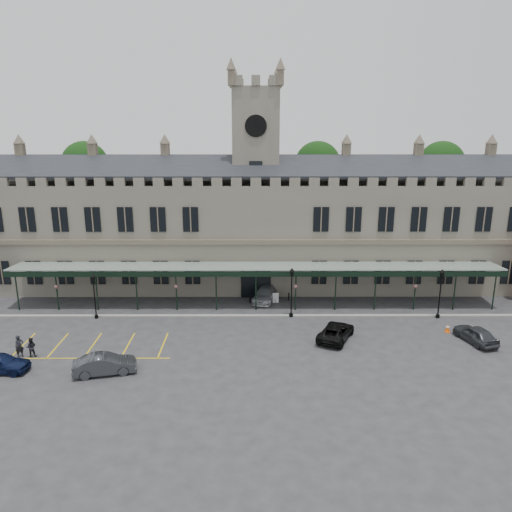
{
  "coord_description": "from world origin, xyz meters",
  "views": [
    {
      "loc": [
        -0.13,
        -40.12,
        18.74
      ],
      "look_at": [
        0.0,
        6.0,
        6.0
      ],
      "focal_mm": 35.0,
      "sensor_mm": 36.0,
      "label": 1
    }
  ],
  "objects_px": {
    "station_building": "(256,229)",
    "person_b": "(31,347)",
    "car_left_a": "(0,363)",
    "lamp_post_right": "(440,289)",
    "car_left_b": "(105,364)",
    "car_taxi": "(265,294)",
    "lamp_post_mid": "(292,288)",
    "car_van": "(336,332)",
    "person_a": "(19,346)",
    "lamp_post_left": "(94,292)",
    "traffic_cone": "(448,328)",
    "clock_tower": "(256,171)",
    "car_right_a": "(476,334)",
    "sign_board": "(276,298)"
  },
  "relations": [
    {
      "from": "car_taxi",
      "to": "car_van",
      "type": "distance_m",
      "value": 11.47
    },
    {
      "from": "person_a",
      "to": "person_b",
      "type": "height_order",
      "value": "person_a"
    },
    {
      "from": "person_b",
      "to": "car_left_a",
      "type": "bearing_deg",
      "value": 50.2
    },
    {
      "from": "lamp_post_mid",
      "to": "lamp_post_right",
      "type": "relative_size",
      "value": 1.01
    },
    {
      "from": "person_a",
      "to": "lamp_post_mid",
      "type": "bearing_deg",
      "value": -25.11
    },
    {
      "from": "lamp_post_left",
      "to": "person_a",
      "type": "height_order",
      "value": "lamp_post_left"
    },
    {
      "from": "station_building",
      "to": "person_b",
      "type": "relative_size",
      "value": 36.18
    },
    {
      "from": "car_right_a",
      "to": "person_a",
      "type": "height_order",
      "value": "person_a"
    },
    {
      "from": "lamp_post_right",
      "to": "person_b",
      "type": "distance_m",
      "value": 36.97
    },
    {
      "from": "traffic_cone",
      "to": "car_taxi",
      "type": "height_order",
      "value": "car_taxi"
    },
    {
      "from": "car_left_a",
      "to": "person_b",
      "type": "height_order",
      "value": "person_b"
    },
    {
      "from": "traffic_cone",
      "to": "car_right_a",
      "type": "bearing_deg",
      "value": -53.13
    },
    {
      "from": "clock_tower",
      "to": "lamp_post_left",
      "type": "bearing_deg",
      "value": -144.87
    },
    {
      "from": "lamp_post_mid",
      "to": "car_van",
      "type": "bearing_deg",
      "value": -55.32
    },
    {
      "from": "lamp_post_left",
      "to": "lamp_post_right",
      "type": "xyz_separation_m",
      "value": [
        33.25,
        -0.01,
        0.26
      ]
    },
    {
      "from": "lamp_post_right",
      "to": "traffic_cone",
      "type": "xyz_separation_m",
      "value": [
        -0.3,
        -3.35,
        -2.57
      ]
    },
    {
      "from": "lamp_post_right",
      "to": "car_van",
      "type": "xyz_separation_m",
      "value": [
        -10.71,
        -4.83,
        -2.26
      ]
    },
    {
      "from": "sign_board",
      "to": "car_right_a",
      "type": "distance_m",
      "value": 19.47
    },
    {
      "from": "car_left_b",
      "to": "station_building",
      "type": "bearing_deg",
      "value": -41.44
    },
    {
      "from": "lamp_post_right",
      "to": "person_b",
      "type": "relative_size",
      "value": 2.99
    },
    {
      "from": "car_van",
      "to": "car_right_a",
      "type": "distance_m",
      "value": 12.02
    },
    {
      "from": "sign_board",
      "to": "station_building",
      "type": "bearing_deg",
      "value": 103.3
    },
    {
      "from": "lamp_post_left",
      "to": "car_left_a",
      "type": "bearing_deg",
      "value": -110.9
    },
    {
      "from": "car_left_b",
      "to": "person_b",
      "type": "height_order",
      "value": "person_b"
    },
    {
      "from": "car_taxi",
      "to": "clock_tower",
      "type": "bearing_deg",
      "value": 113.74
    },
    {
      "from": "person_a",
      "to": "lamp_post_right",
      "type": "bearing_deg",
      "value": -33.2
    },
    {
      "from": "car_taxi",
      "to": "person_a",
      "type": "relative_size",
      "value": 2.63
    },
    {
      "from": "station_building",
      "to": "car_left_a",
      "type": "bearing_deg",
      "value": -132.36
    },
    {
      "from": "station_building",
      "to": "lamp_post_right",
      "type": "distance_m",
      "value": 21.07
    },
    {
      "from": "sign_board",
      "to": "person_a",
      "type": "xyz_separation_m",
      "value": [
        -21.27,
        -12.32,
        0.41
      ]
    },
    {
      "from": "clock_tower",
      "to": "lamp_post_mid",
      "type": "xyz_separation_m",
      "value": [
        3.43,
        -10.62,
        -10.14
      ]
    },
    {
      "from": "car_left_a",
      "to": "car_left_b",
      "type": "distance_m",
      "value": 8.11
    },
    {
      "from": "lamp_post_right",
      "to": "car_taxi",
      "type": "bearing_deg",
      "value": 163.51
    },
    {
      "from": "sign_board",
      "to": "person_b",
      "type": "relative_size",
      "value": 0.65
    },
    {
      "from": "lamp_post_right",
      "to": "car_right_a",
      "type": "height_order",
      "value": "lamp_post_right"
    },
    {
      "from": "lamp_post_right",
      "to": "car_van",
      "type": "distance_m",
      "value": 11.96
    },
    {
      "from": "car_right_a",
      "to": "lamp_post_right",
      "type": "bearing_deg",
      "value": -93.47
    },
    {
      "from": "car_left_b",
      "to": "car_taxi",
      "type": "bearing_deg",
      "value": -51.82
    },
    {
      "from": "lamp_post_mid",
      "to": "car_taxi",
      "type": "height_order",
      "value": "lamp_post_mid"
    },
    {
      "from": "station_building",
      "to": "lamp_post_mid",
      "type": "xyz_separation_m",
      "value": [
        3.43,
        -10.54,
        -3.5
      ]
    },
    {
      "from": "person_b",
      "to": "car_taxi",
      "type": "bearing_deg",
      "value": -158.51
    },
    {
      "from": "lamp_post_left",
      "to": "car_van",
      "type": "bearing_deg",
      "value": -12.13
    },
    {
      "from": "lamp_post_mid",
      "to": "traffic_cone",
      "type": "bearing_deg",
      "value": -14.73
    },
    {
      "from": "station_building",
      "to": "car_left_b",
      "type": "bearing_deg",
      "value": -117.82
    },
    {
      "from": "lamp_post_right",
      "to": "car_left_b",
      "type": "distance_m",
      "value": 31.27
    },
    {
      "from": "traffic_cone",
      "to": "person_b",
      "type": "relative_size",
      "value": 0.45
    },
    {
      "from": "traffic_cone",
      "to": "person_b",
      "type": "height_order",
      "value": "person_b"
    },
    {
      "from": "station_building",
      "to": "person_a",
      "type": "bearing_deg",
      "value": -135.23
    },
    {
      "from": "lamp_post_right",
      "to": "car_van",
      "type": "height_order",
      "value": "lamp_post_right"
    },
    {
      "from": "person_a",
      "to": "person_b",
      "type": "relative_size",
      "value": 1.13
    }
  ]
}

